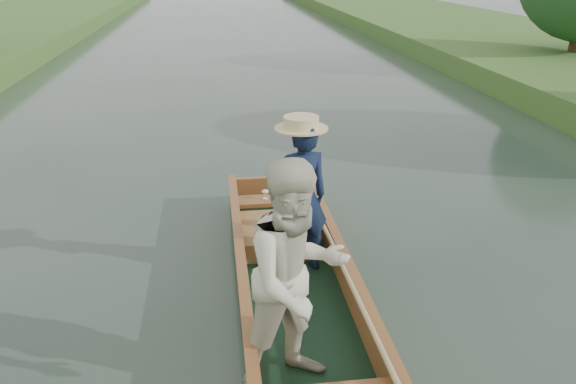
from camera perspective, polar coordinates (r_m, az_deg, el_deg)
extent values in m
plane|color=#283D30|center=(5.56, 0.83, -11.48)|extent=(120.00, 120.00, 0.00)
cube|color=black|center=(5.53, 0.83, -11.14)|extent=(1.10, 5.00, 0.08)
cube|color=brown|center=(5.39, -4.62, -9.73)|extent=(0.08, 5.00, 0.32)
cube|color=brown|center=(5.51, 6.16, -8.96)|extent=(0.08, 5.00, 0.32)
cube|color=brown|center=(7.61, -1.83, 0.42)|extent=(1.10, 0.08, 0.32)
cube|color=brown|center=(5.29, -4.68, -8.08)|extent=(0.10, 5.00, 0.04)
cube|color=brown|center=(5.42, 6.24, -7.34)|extent=(0.10, 5.00, 0.04)
cube|color=brown|center=(7.07, -1.38, -0.84)|extent=(0.94, 0.30, 0.05)
imported|color=#111C37|center=(5.63, 1.28, -0.68)|extent=(0.66, 0.52, 1.62)
cylinder|color=beige|center=(5.37, 1.35, 6.86)|extent=(0.52, 0.52, 0.12)
imported|color=beige|center=(4.08, 0.88, -8.81)|extent=(1.09, 0.99, 1.82)
cube|color=#9E5733|center=(6.46, -1.21, -4.31)|extent=(0.85, 0.90, 0.22)
sphere|color=tan|center=(6.30, 1.43, -2.77)|extent=(0.20, 0.20, 0.20)
sphere|color=tan|center=(6.23, 1.46, -1.55)|extent=(0.15, 0.15, 0.15)
sphere|color=tan|center=(6.20, 0.96, -1.02)|extent=(0.06, 0.06, 0.06)
sphere|color=tan|center=(6.21, 1.98, -0.97)|extent=(0.06, 0.06, 0.06)
sphere|color=tan|center=(6.18, 1.55, -1.91)|extent=(0.06, 0.06, 0.06)
sphere|color=tan|center=(6.26, 0.64, -2.65)|extent=(0.07, 0.07, 0.07)
sphere|color=tan|center=(6.29, 2.29, -2.55)|extent=(0.07, 0.07, 0.07)
sphere|color=tan|center=(6.31, 1.01, -3.62)|extent=(0.08, 0.08, 0.08)
sphere|color=tan|center=(6.32, 1.92, -3.57)|extent=(0.08, 0.08, 0.08)
cylinder|color=silver|center=(7.05, -2.32, -0.66)|extent=(0.07, 0.07, 0.01)
cylinder|color=silver|center=(7.03, -2.33, -0.36)|extent=(0.01, 0.01, 0.08)
ellipsoid|color=silver|center=(7.01, -2.33, 0.05)|extent=(0.09, 0.09, 0.05)
cylinder|color=tan|center=(5.01, 6.55, -9.55)|extent=(0.04, 4.19, 0.19)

